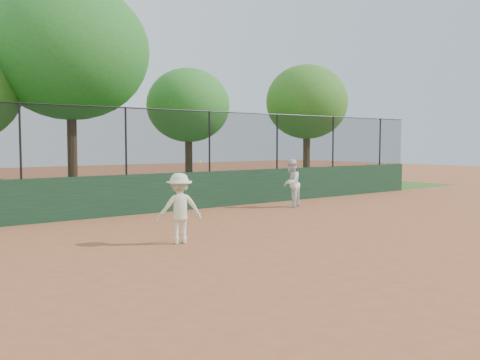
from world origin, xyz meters
TOP-DOWN VIEW (x-y plane):
  - ground at (0.00, 0.00)m, footprint 80.00×80.00m
  - back_wall at (0.00, 6.00)m, footprint 26.00×0.20m
  - grass_strip at (0.00, 12.00)m, footprint 36.00×12.00m
  - player_second at (4.73, 4.43)m, footprint 0.97×0.89m
  - player_main at (-1.63, 1.20)m, footprint 1.09×0.82m
  - fence_assembly at (-0.03, 6.00)m, footprint 26.00×0.06m
  - tree_2 at (-0.14, 11.24)m, footprint 5.97×5.43m
  - tree_3 at (6.14, 12.95)m, footprint 4.02×3.66m
  - tree_4 at (11.66, 10.61)m, footprint 4.28×3.89m

SIDE VIEW (x-z plane):
  - ground at x=0.00m, z-range 0.00..0.00m
  - grass_strip at x=0.00m, z-range 0.00..0.01m
  - back_wall at x=0.00m, z-range 0.00..1.20m
  - player_main at x=-1.63m, z-range -0.14..1.64m
  - player_second at x=4.73m, z-range 0.00..1.60m
  - fence_assembly at x=-0.03m, z-range 1.24..3.24m
  - tree_3 at x=6.14m, z-range 1.07..6.72m
  - tree_4 at x=11.66m, z-range 1.15..7.19m
  - tree_2 at x=-0.14m, z-range 1.49..9.63m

